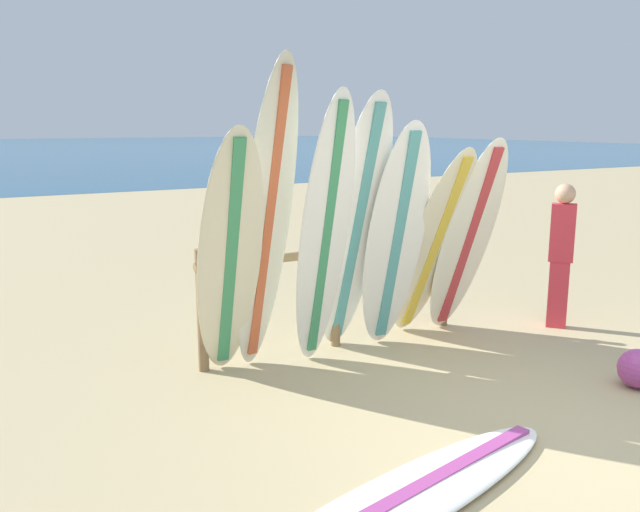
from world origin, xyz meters
TOP-DOWN VIEW (x-y plane):
  - ground_plane at (0.00, 0.00)m, footprint 120.00×120.00m
  - surfboard_rack at (-0.47, 2.49)m, footprint 2.72×0.09m
  - surfboard_leaning_far_left at (-1.65, 2.15)m, footprint 0.59×0.79m
  - surfboard_leaning_left at (-1.32, 2.16)m, footprint 0.59×0.74m
  - surfboard_leaning_center_left at (-0.84, 2.04)m, footprint 0.49×0.63m
  - surfboard_leaning_center at (-0.45, 2.18)m, footprint 0.56×0.81m
  - surfboard_leaning_center_right at (-0.08, 2.09)m, footprint 0.65×0.73m
  - surfboard_leaning_right at (0.40, 2.14)m, footprint 0.58×0.96m
  - surfboard_leaning_far_right at (0.74, 2.06)m, footprint 0.63×0.93m
  - surfboard_lying_on_sand at (-1.51, -0.00)m, footprint 2.69×1.06m
  - beachgoer_standing at (1.84, 1.87)m, footprint 0.27×0.28m
  - beach_ball at (1.12, 0.43)m, footprint 0.32×0.32m

SIDE VIEW (x-z plane):
  - ground_plane at x=0.00m, z-range 0.00..0.00m
  - surfboard_lying_on_sand at x=-1.51m, z-range -0.01..0.08m
  - beach_ball at x=1.12m, z-range 0.00..0.32m
  - surfboard_rack at x=-0.47m, z-range 0.15..1.21m
  - beachgoer_standing at x=1.84m, z-range 0.08..1.56m
  - surfboard_leaning_right at x=0.40m, z-range 0.00..1.90m
  - surfboard_leaning_far_right at x=0.74m, z-range 0.00..1.97m
  - surfboard_leaning_far_left at x=-1.65m, z-range 0.00..2.08m
  - surfboard_leaning_center_right at x=-0.08m, z-range 0.00..2.12m
  - surfboard_leaning_center at x=-0.45m, z-range 0.00..2.36m
  - surfboard_leaning_center_left at x=-0.84m, z-range 0.00..2.37m
  - surfboard_leaning_left at x=-1.32m, z-range 0.00..2.62m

